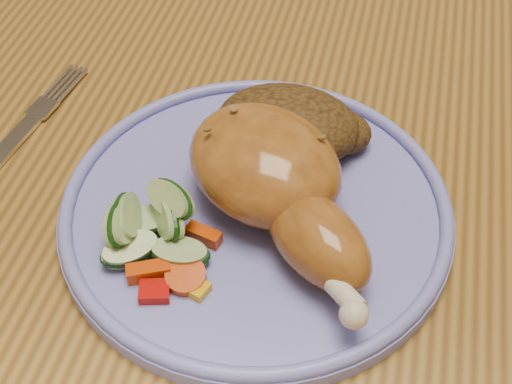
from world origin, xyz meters
The scene contains 8 objects.
dining_table centered at (0.00, 0.00, 0.67)m, with size 0.90×1.40×0.75m.
chair_far centered at (0.00, 0.63, 0.49)m, with size 0.42×0.42×0.91m.
plate centered at (-0.07, -0.10, 0.76)m, with size 0.28×0.28×0.01m, color #6D71C6.
plate_rim centered at (-0.07, -0.10, 0.77)m, with size 0.28×0.28×0.01m, color #6D71C6.
chicken_leg centered at (-0.06, -0.10, 0.79)m, with size 0.17×0.18×0.06m.
rice_pilaf centered at (-0.06, -0.03, 0.78)m, with size 0.12×0.08×0.05m.
vegetable_pile centered at (-0.13, -0.15, 0.78)m, with size 0.09×0.09×0.05m.
fork centered at (-0.28, -0.07, 0.75)m, with size 0.04×0.17×0.00m.
Camera 1 is at (0.00, -0.43, 1.14)m, focal length 50.00 mm.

